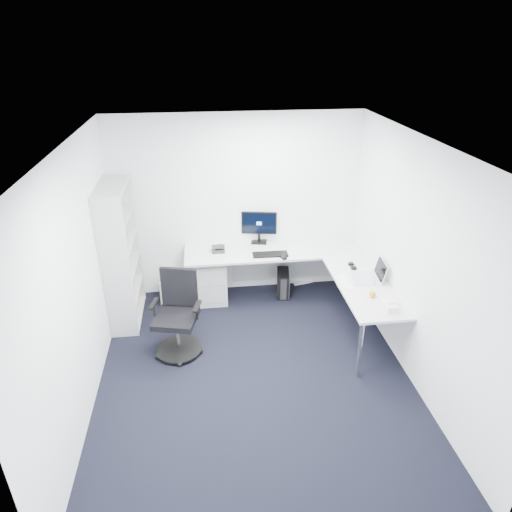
{
  "coord_description": "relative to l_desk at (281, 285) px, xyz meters",
  "views": [
    {
      "loc": [
        -0.51,
        -4.19,
        3.66
      ],
      "look_at": [
        0.15,
        1.05,
        1.05
      ],
      "focal_mm": 32.0,
      "sensor_mm": 36.0,
      "label": 1
    }
  ],
  "objects": [
    {
      "name": "wall_left",
      "position": [
        -2.35,
        -1.4,
        0.96
      ],
      "size": [
        0.02,
        4.2,
        2.7
      ],
      "primitive_type": "cube",
      "color": "white",
      "rests_on": "ground"
    },
    {
      "name": "drawer_pedestal",
      "position": [
        -1.0,
        0.42,
        -0.03
      ],
      "size": [
        0.48,
        0.59,
        0.73
      ],
      "primitive_type": "cube",
      "color": "silver",
      "rests_on": "ground"
    },
    {
      "name": "bookshelf",
      "position": [
        -2.17,
        0.05,
        0.58
      ],
      "size": [
        0.38,
        0.97,
        1.95
      ],
      "primitive_type": null,
      "color": "#B1B3B3",
      "rests_on": "ground"
    },
    {
      "name": "wall_right",
      "position": [
        1.25,
        -1.4,
        0.96
      ],
      "size": [
        0.02,
        4.2,
        2.7
      ],
      "primitive_type": "cube",
      "color": "white",
      "rests_on": "ground"
    },
    {
      "name": "mouse",
      "position": [
        0.04,
        0.06,
        0.41
      ],
      "size": [
        0.09,
        0.12,
        0.03
      ],
      "primitive_type": "cube",
      "rotation": [
        0.0,
        0.0,
        0.32
      ],
      "color": "black",
      "rests_on": "l_desk"
    },
    {
      "name": "wall_back",
      "position": [
        -0.55,
        0.7,
        0.96
      ],
      "size": [
        3.6,
        0.02,
        2.7
      ],
      "primitive_type": "cube",
      "color": "white",
      "rests_on": "ground"
    },
    {
      "name": "orange_fruit",
      "position": [
        0.92,
        -1.1,
        0.43
      ],
      "size": [
        0.08,
        0.08,
        0.08
      ],
      "primitive_type": "sphere",
      "color": "orange",
      "rests_on": "l_desk"
    },
    {
      "name": "ceiling",
      "position": [
        -0.55,
        -1.4,
        2.31
      ],
      "size": [
        4.2,
        4.2,
        0.0
      ],
      "primitive_type": "plane",
      "color": "white"
    },
    {
      "name": "white_keyboard",
      "position": [
        0.7,
        -0.73,
        0.4
      ],
      "size": [
        0.15,
        0.38,
        0.01
      ],
      "primitive_type": "cube",
      "rotation": [
        0.0,
        0.0,
        0.11
      ],
      "color": "white",
      "rests_on": "l_desk"
    },
    {
      "name": "ground",
      "position": [
        -0.55,
        -1.4,
        -0.39
      ],
      "size": [
        4.2,
        4.2,
        0.0
      ],
      "primitive_type": "plane",
      "color": "black"
    },
    {
      "name": "wall_front",
      "position": [
        -0.55,
        -3.5,
        0.96
      ],
      "size": [
        3.6,
        0.02,
        2.7
      ],
      "primitive_type": "cube",
      "color": "white",
      "rests_on": "ground"
    },
    {
      "name": "desk_phone",
      "position": [
        -0.86,
        0.4,
        0.45
      ],
      "size": [
        0.18,
        0.18,
        0.12
      ],
      "primitive_type": null,
      "rotation": [
        0.0,
        0.0,
        0.04
      ],
      "color": "#272729",
      "rests_on": "l_desk"
    },
    {
      "name": "beige_pc_tower",
      "position": [
        -1.62,
        0.46,
        -0.21
      ],
      "size": [
        0.23,
        0.41,
        0.37
      ],
      "primitive_type": "cube",
      "rotation": [
        0.0,
        0.0,
        -0.16
      ],
      "color": "#BBB29F",
      "rests_on": "ground"
    },
    {
      "name": "l_desk",
      "position": [
        0.0,
        0.0,
        0.0
      ],
      "size": [
        2.69,
        1.51,
        0.79
      ],
      "primitive_type": null,
      "color": "silver",
      "rests_on": "ground"
    },
    {
      "name": "monitor",
      "position": [
        -0.23,
        0.63,
        0.65
      ],
      "size": [
        0.55,
        0.26,
        0.5
      ],
      "primitive_type": null,
      "rotation": [
        0.0,
        0.0,
        -0.19
      ],
      "color": "black",
      "rests_on": "l_desk"
    },
    {
      "name": "black_keyboard",
      "position": [
        -0.13,
        0.18,
        0.41
      ],
      "size": [
        0.5,
        0.19,
        0.02
      ],
      "primitive_type": "cube",
      "rotation": [
        0.0,
        0.0,
        -0.02
      ],
      "color": "black",
      "rests_on": "l_desk"
    },
    {
      "name": "tissue_box",
      "position": [
        1.01,
        -1.37,
        0.44
      ],
      "size": [
        0.14,
        0.25,
        0.08
      ],
      "primitive_type": "cube",
      "rotation": [
        0.0,
        0.0,
        0.04
      ],
      "color": "white",
      "rests_on": "l_desk"
    },
    {
      "name": "black_pc_tower",
      "position": [
        0.11,
        0.39,
        -0.2
      ],
      "size": [
        0.24,
        0.42,
        0.39
      ],
      "primitive_type": "cube",
      "rotation": [
        0.0,
        0.0,
        -0.16
      ],
      "color": "black",
      "rests_on": "ground"
    },
    {
      "name": "laptop",
      "position": [
        0.94,
        -0.66,
        0.53
      ],
      "size": [
        0.42,
        0.41,
        0.27
      ],
      "primitive_type": null,
      "rotation": [
        0.0,
        0.0,
        -0.1
      ],
      "color": "silver",
      "rests_on": "l_desk"
    },
    {
      "name": "power_strip",
      "position": [
        0.5,
        0.67,
        -0.37
      ],
      "size": [
        0.32,
        0.13,
        0.04
      ],
      "primitive_type": "cube",
      "rotation": [
        0.0,
        0.0,
        0.24
      ],
      "color": "white",
      "rests_on": "ground"
    },
    {
      "name": "headphones",
      "position": [
        0.92,
        -0.31,
        0.42
      ],
      "size": [
        0.12,
        0.19,
        0.05
      ],
      "primitive_type": null,
      "rotation": [
        0.0,
        0.0,
        -0.0
      ],
      "color": "black",
      "rests_on": "l_desk"
    },
    {
      "name": "task_chair",
      "position": [
        -1.45,
        -0.85,
        0.15
      ],
      "size": [
        0.73,
        0.73,
        1.08
      ],
      "primitive_type": null,
      "rotation": [
        0.0,
        0.0,
        -0.25
      ],
      "color": "black",
      "rests_on": "ground"
    }
  ]
}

